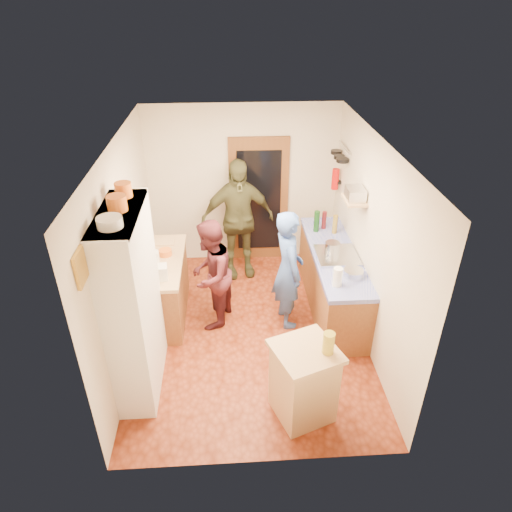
{
  "coord_description": "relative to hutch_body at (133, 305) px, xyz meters",
  "views": [
    {
      "loc": [
        -0.23,
        -4.83,
        4.06
      ],
      "look_at": [
        0.09,
        0.15,
        1.09
      ],
      "focal_mm": 32.0,
      "sensor_mm": 36.0,
      "label": 1
    }
  ],
  "objects": [
    {
      "name": "left_counter_base",
      "position": [
        0.1,
        1.25,
        -0.68
      ],
      "size": [
        0.6,
        1.4,
        0.85
      ],
      "primitive_type": "cube",
      "color": "brown",
      "rests_on": "ground"
    },
    {
      "name": "paper_towel",
      "position": [
        2.35,
        0.51,
        -0.08
      ],
      "size": [
        0.11,
        0.11,
        0.25
      ],
      "primitive_type": "cylinder",
      "rotation": [
        0.0,
        0.0,
        0.01
      ],
      "color": "white",
      "rests_on": "right_counter_top"
    },
    {
      "name": "mixing_bowl",
      "position": [
        2.6,
        0.69,
        -0.15
      ],
      "size": [
        0.26,
        0.26,
        0.1
      ],
      "primitive_type": "cylinder",
      "rotation": [
        0.0,
        0.0,
        0.04
      ],
      "color": "silver",
      "rests_on": "right_counter_top"
    },
    {
      "name": "person_hob",
      "position": [
        1.85,
        0.98,
        -0.26
      ],
      "size": [
        0.51,
        0.68,
        1.68
      ],
      "primitive_type": "imported",
      "rotation": [
        0.0,
        0.0,
        1.76
      ],
      "color": "#3757A6",
      "rests_on": "ground"
    },
    {
      "name": "island_top",
      "position": [
        1.79,
        -0.61,
        -0.22
      ],
      "size": [
        0.8,
        0.8,
        0.05
      ],
      "primitive_type": "cube",
      "rotation": [
        0.0,
        0.0,
        0.36
      ],
      "color": "tan",
      "rests_on": "island_base"
    },
    {
      "name": "radio",
      "position": [
        2.67,
        1.25,
        0.69
      ],
      "size": [
        0.22,
        0.3,
        0.15
      ],
      "primitive_type": "cube",
      "rotation": [
        0.0,
        0.0,
        -0.01
      ],
      "color": "silver",
      "rests_on": "wall_shelf"
    },
    {
      "name": "bottle_c",
      "position": [
        2.61,
        1.87,
        -0.06
      ],
      "size": [
        0.07,
        0.07,
        0.29
      ],
      "primitive_type": "cylinder",
      "rotation": [
        0.0,
        0.0,
        0.04
      ],
      "color": "olive",
      "rests_on": "right_counter_top"
    },
    {
      "name": "right_counter_base",
      "position": [
        2.5,
        1.3,
        -0.68
      ],
      "size": [
        0.6,
        2.2,
        0.84
      ],
      "primitive_type": "cube",
      "color": "brown",
      "rests_on": "ground"
    },
    {
      "name": "pan_hang_b",
      "position": [
        2.7,
        2.35,
        0.8
      ],
      "size": [
        0.16,
        0.16,
        0.05
      ],
      "primitive_type": "cylinder",
      "color": "black",
      "rests_on": "pan_rail"
    },
    {
      "name": "left_counter_top",
      "position": [
        0.1,
        1.25,
        -0.23
      ],
      "size": [
        0.64,
        1.44,
        0.05
      ],
      "primitive_type": "cube",
      "color": "tan",
      "rests_on": "left_counter_base"
    },
    {
      "name": "pan_hang_c",
      "position": [
        2.7,
        2.55,
        0.81
      ],
      "size": [
        0.17,
        0.17,
        0.05
      ],
      "primitive_type": "cylinder",
      "color": "black",
      "rests_on": "pan_rail"
    },
    {
      "name": "hutch_top_shelf",
      "position": [
        0.0,
        0.0,
        1.08
      ],
      "size": [
        0.4,
        1.14,
        0.04
      ],
      "primitive_type": "cube",
      "color": "silver",
      "rests_on": "hutch_body"
    },
    {
      "name": "chopping_board",
      "position": [
        0.12,
        1.73,
        -0.19
      ],
      "size": [
        0.3,
        0.22,
        0.02
      ],
      "primitive_type": "cube",
      "rotation": [
        0.0,
        0.0,
        0.0
      ],
      "color": "tan",
      "rests_on": "left_counter_top"
    },
    {
      "name": "wall_right",
      "position": [
        2.81,
        0.8,
        0.2
      ],
      "size": [
        0.02,
        4.0,
        2.6
      ],
      "primitive_type": "cube",
      "color": "beige",
      "rests_on": "ground"
    },
    {
      "name": "toaster",
      "position": [
        0.15,
        0.79,
        -0.11
      ],
      "size": [
        0.26,
        0.19,
        0.18
      ],
      "primitive_type": "cube",
      "rotation": [
        0.0,
        0.0,
        0.11
      ],
      "color": "white",
      "rests_on": "left_counter_top"
    },
    {
      "name": "oil_jar",
      "position": [
        2.0,
        -0.66,
        -0.07
      ],
      "size": [
        0.15,
        0.15,
        0.24
      ],
      "primitive_type": "cylinder",
      "rotation": [
        0.0,
        0.0,
        0.36
      ],
      "color": "#AD9E2D",
      "rests_on": "island_top"
    },
    {
      "name": "picture_frame",
      "position": [
        -0.18,
        -0.75,
        0.95
      ],
      "size": [
        0.03,
        0.25,
        0.3
      ],
      "primitive_type": "cube",
      "color": "gold",
      "rests_on": "wall_left"
    },
    {
      "name": "door_glass",
      "position": [
        1.55,
        2.74,
        -0.05
      ],
      "size": [
        0.7,
        0.02,
        1.7
      ],
      "primitive_type": "cube",
      "color": "black",
      "rests_on": "door_frame"
    },
    {
      "name": "pot_on_hob",
      "position": [
        2.45,
        1.28,
        -0.09
      ],
      "size": [
        0.2,
        0.2,
        0.13
      ],
      "primitive_type": "cylinder",
      "color": "silver",
      "rests_on": "hob"
    },
    {
      "name": "person_back",
      "position": [
        1.2,
        2.28,
        -0.14
      ],
      "size": [
        1.19,
        0.63,
        1.93
      ],
      "primitive_type": "imported",
      "rotation": [
        0.0,
        0.0,
        0.15
      ],
      "color": "#3E3D23",
      "rests_on": "ground"
    },
    {
      "name": "ceiling",
      "position": [
        1.3,
        0.8,
        1.51
      ],
      "size": [
        3.0,
        4.0,
        0.02
      ],
      "primitive_type": "cube",
      "color": "silver",
      "rests_on": "ground"
    },
    {
      "name": "orange_pot_a",
      "position": [
        0.0,
        0.03,
        1.18
      ],
      "size": [
        0.19,
        0.19,
        0.15
      ],
      "primitive_type": "cylinder",
      "color": "orange",
      "rests_on": "hutch_top_shelf"
    },
    {
      "name": "pan_rail",
      "position": [
        2.76,
        2.33,
        0.95
      ],
      "size": [
        0.02,
        0.65,
        0.02
      ],
      "primitive_type": "cylinder",
      "rotation": [
        1.57,
        0.0,
        0.0
      ],
      "color": "silver",
      "rests_on": "wall_right"
    },
    {
      "name": "cutting_board",
      "position": [
        1.73,
        -0.59,
        -0.21
      ],
      "size": [
        0.43,
        0.39,
        0.02
      ],
      "primitive_type": "cube",
      "rotation": [
        0.0,
        0.0,
        0.36
      ],
      "color": "white",
      "rests_on": "island_top"
    },
    {
      "name": "floor",
      "position": [
        1.3,
        0.8,
        -1.11
      ],
      "size": [
        3.0,
        4.0,
        0.02
      ],
      "primitive_type": "cube",
      "color": "brown",
      "rests_on": "ground"
    },
    {
      "name": "right_counter_top",
      "position": [
        2.5,
        1.3,
        -0.23
      ],
      "size": [
        0.62,
        2.22,
        0.06
      ],
      "primitive_type": "cube",
      "color": "#0816B4",
      "rests_on": "right_counter_base"
    },
    {
      "name": "wall_back",
      "position": [
        1.3,
        2.81,
        0.2
      ],
      "size": [
        3.0,
        0.02,
        2.6
      ],
      "primitive_type": "cube",
      "color": "beige",
      "rests_on": "ground"
    },
    {
      "name": "person_left",
      "position": [
        0.83,
        1.06,
        -0.33
      ],
      "size": [
        0.79,
        0.89,
        1.55
      ],
      "primitive_type": "imported",
      "rotation": [
        0.0,
        0.0,
        -1.88
      ],
      "color": "#4B1C22",
      "rests_on": "ground"
    },
    {
      "name": "door_frame",
      "position": [
        1.55,
        2.77,
        -0.05
      ],
      "size": [
        0.95,
        0.06,
        2.1
      ],
      "primitive_type": "cube",
      "color": "brown",
      "rests_on": "ground"
    },
    {
      "name": "fire_extinguisher",
      "position": [
        2.71,
        2.5,
        0.4
      ],
      "size": [
        0.11,
        0.11,
        0.32
      ],
      "primitive_type": "cylinder",
      "color": "red",
      "rests_on": "wall_right"
    },
    {
      "name": "plate_stack",
      "position": [
        0.0,
        -0.32,
        1.15
      ],
      "size": [
        0.23,
        0.23,
        0.1
      ],
      "primitive_type": "cylinder",
      "color": "white",
      "rests_on": "hutch_top_shelf"
    },
    {
      "name": "wall_front",
      "position": [
        1.3,
        -1.21,
        0.2
      ],
      "size": [
        3.0,
        0.02,
        2.6
      ],
      "primitive_type": "cube",
      "color": "beige",
      "rests_on": "ground"
    },
    {
      "name": "hutch_body",
      "position": [
        0.0,
        0.0,
        0.0
      ],
      "size": [
        0.4,
        1.2,
        2.2
      ],
      "primitive_type": "cube",
      "color": "silver",
      "rests_on": "ground"
    },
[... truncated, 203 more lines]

